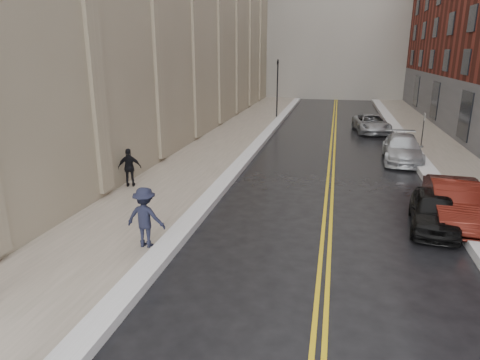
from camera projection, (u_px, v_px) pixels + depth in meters
The scene contains 15 objects.
ground at pixel (209, 317), 9.78m from camera, with size 160.00×160.00×0.00m, color black.
sidewalk_left at pixel (213, 152), 25.65m from camera, with size 4.00×64.00×0.15m, color gray.
sidewalk_right at pixel (456, 164), 22.83m from camera, with size 3.00×64.00×0.15m, color gray.
lane_stripe_a at pixel (330, 159), 24.23m from camera, with size 0.12×64.00×0.01m, color gold.
lane_stripe_b at pixel (334, 159), 24.18m from camera, with size 0.12×64.00×0.01m, color gold.
snow_ridge_left at pixel (251, 153), 25.15m from camera, with size 0.70×60.80×0.26m, color white.
snow_ridge_right at pixel (419, 161), 23.20m from camera, with size 0.85×60.80×0.30m, color white.
traffic_signal at pixel (277, 84), 37.47m from camera, with size 0.18×0.15×5.20m.
parking_sign_far at pixel (423, 127), 26.43m from camera, with size 0.06×0.35×2.23m.
car_black at pixel (434, 211), 14.53m from camera, with size 1.52×3.78×1.29m, color black.
car_maroon at pixel (454, 202), 15.01m from camera, with size 1.58×4.52×1.49m, color #4A130D.
car_silver_near at pixel (402, 148), 23.55m from camera, with size 1.99×4.91×1.42m, color #B1B5BA.
car_silver_far at pixel (371, 123), 31.97m from camera, with size 2.25×4.87×1.35m, color #93959A.
pedestrian_b at pixel (145, 217), 12.77m from camera, with size 1.20×0.69×1.86m, color black.
pedestrian_c at pixel (130, 168), 18.58m from camera, with size 0.99×0.41×1.69m, color black.
Camera 1 is at (2.54, -8.10, 5.82)m, focal length 32.00 mm.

